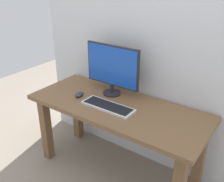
{
  "coord_description": "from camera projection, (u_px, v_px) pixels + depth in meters",
  "views": [
    {
      "loc": [
        1.09,
        -1.59,
        1.76
      ],
      "look_at": [
        -0.05,
        0.0,
        0.84
      ],
      "focal_mm": 41.48,
      "sensor_mm": 36.0,
      "label": 1
    }
  ],
  "objects": [
    {
      "name": "monitor",
      "position": [
        112.0,
        68.0,
        2.29
      ],
      "size": [
        0.54,
        0.16,
        0.46
      ],
      "color": "#232328",
      "rests_on": "desk"
    },
    {
      "name": "ground_plane",
      "position": [
        116.0,
        171.0,
        2.49
      ],
      "size": [
        6.0,
        6.0,
        0.0
      ],
      "primitive_type": "plane",
      "color": "gray"
    },
    {
      "name": "wall_back",
      "position": [
        142.0,
        4.0,
        2.12
      ],
      "size": [
        2.19,
        0.04,
        3.0
      ],
      "primitive_type": "cube",
      "color": "silver",
      "rests_on": "ground_plane"
    },
    {
      "name": "mouse",
      "position": [
        79.0,
        94.0,
        2.34
      ],
      "size": [
        0.08,
        0.11,
        0.04
      ],
      "primitive_type": "ellipsoid",
      "rotation": [
        0.0,
        0.0,
        0.16
      ],
      "color": "#333338",
      "rests_on": "desk"
    },
    {
      "name": "keyboard_primary",
      "position": [
        108.0,
        106.0,
        2.15
      ],
      "size": [
        0.46,
        0.16,
        0.02
      ],
      "color": "silver",
      "rests_on": "desk"
    },
    {
      "name": "desk",
      "position": [
        117.0,
        118.0,
        2.24
      ],
      "size": [
        1.55,
        0.64,
        0.72
      ],
      "color": "brown",
      "rests_on": "ground_plane"
    }
  ]
}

